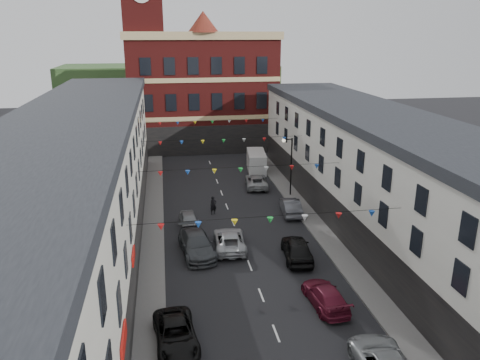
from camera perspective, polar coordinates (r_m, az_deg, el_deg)
ground at (r=34.00m, az=1.20°, el=-10.38°), size 160.00×160.00×0.00m
pavement_left at (r=35.30m, az=-10.65°, el=-9.45°), size 1.80×64.00×0.15m
pavement_right at (r=37.42m, az=11.17°, el=-7.86°), size 1.80×64.00×0.15m
terrace_left at (r=32.88m, az=-19.73°, el=-2.28°), size 8.40×56.00×10.70m
terrace_right at (r=36.81m, az=19.29°, el=-0.97°), size 8.40×56.00×9.70m
civic_building at (r=68.13m, az=-4.71°, el=10.96°), size 20.60×13.30×18.50m
clock_tower at (r=64.53m, az=-11.56°, el=16.36°), size 5.60×5.60×30.00m
distant_hill at (r=92.17m, az=-8.48°, el=10.60°), size 40.00×14.00×10.00m
street_lamp at (r=46.74m, az=6.00°, el=2.57°), size 1.10×0.36×6.00m
car_left_c at (r=26.33m, az=-7.84°, el=-18.11°), size 2.56×4.86×1.30m
car_left_d at (r=35.44m, az=-5.32°, el=-7.79°), size 2.86×5.73×1.60m
car_left_e at (r=40.00m, az=-6.22°, el=-4.99°), size 1.75×3.93×1.31m
car_right_c at (r=29.70m, az=10.36°, el=-13.72°), size 2.10×4.63×1.31m
car_right_d at (r=34.79m, az=6.97°, el=-8.34°), size 2.41×4.93×1.62m
car_right_e at (r=43.03m, az=6.18°, el=-3.22°), size 1.96×4.55×1.46m
car_right_f at (r=50.16m, az=1.99°, el=-0.13°), size 2.78×5.10×1.35m
moving_car at (r=36.19m, az=-1.29°, el=-7.33°), size 2.62×5.15×1.39m
white_van at (r=56.01m, az=2.00°, el=2.28°), size 2.61×5.44×2.32m
pedestrian at (r=42.72m, az=-3.28°, el=-3.11°), size 0.73×0.58×1.73m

